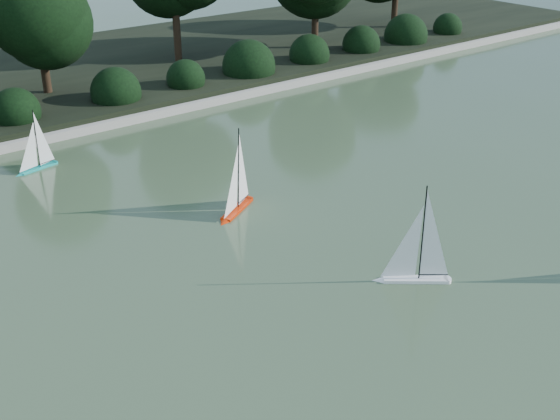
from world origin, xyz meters
The scene contains 6 objects.
ground centered at (0.00, 0.00, 0.00)m, with size 80.00×80.00×0.00m, color #34482B.
pond_coping centered at (0.00, 9.00, 0.09)m, with size 40.00×0.35×0.18m, color gray.
shrub_hedge centered at (0.00, 9.90, 0.45)m, with size 29.10×1.10×1.10m.
sailboat_white_a centered at (1.79, 0.64, 0.23)m, with size 0.94×0.79×1.49m.
sailboat_orange centered at (1.13, 3.86, 0.24)m, with size 1.03×0.67×1.51m.
sailboat_teal centered at (-0.78, 7.65, 0.19)m, with size 0.90×0.33×1.23m.
Camera 1 is at (-4.67, -4.71, 5.09)m, focal length 45.00 mm.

